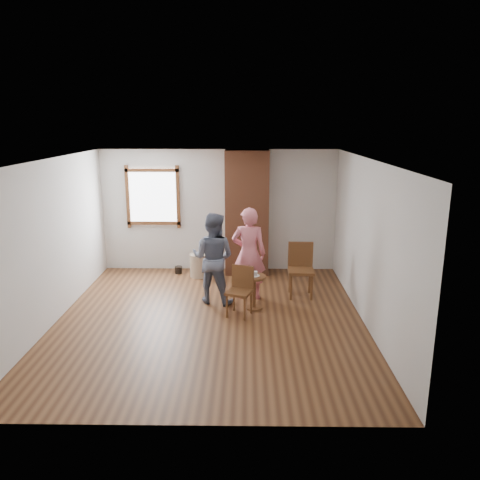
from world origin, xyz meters
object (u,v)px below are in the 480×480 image
dining_chair_left (241,288)px  dining_chair_right (301,266)px  person_pink (249,254)px  man (213,258)px  side_table (254,287)px  stoneware_crock (199,265)px

dining_chair_left → dining_chair_right: bearing=60.1°
person_pink → man: bearing=20.3°
side_table → person_pink: person_pink is taller
side_table → person_pink: 0.69m
stoneware_crock → man: size_ratio=0.30×
dining_chair_right → man: bearing=-165.4°
person_pink → dining_chair_left: bearing=83.5°
dining_chair_right → man: man is taller
dining_chair_right → man: size_ratio=0.61×
dining_chair_left → dining_chair_right: 1.43m
stoneware_crock → side_table: bearing=-56.8°
dining_chair_left → stoneware_crock: bearing=134.9°
man → side_table: bearing=172.4°
person_pink → side_table: bearing=104.2°
stoneware_crock → dining_chair_right: 2.27m
dining_chair_left → man: bearing=151.7°
side_table → man: man is taller
stoneware_crock → side_table: side_table is taller
dining_chair_right → side_table: bearing=-139.7°
dining_chair_left → person_pink: 0.85m
dining_chair_right → man: (-1.60, -0.35, 0.26)m
stoneware_crock → man: man is taller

